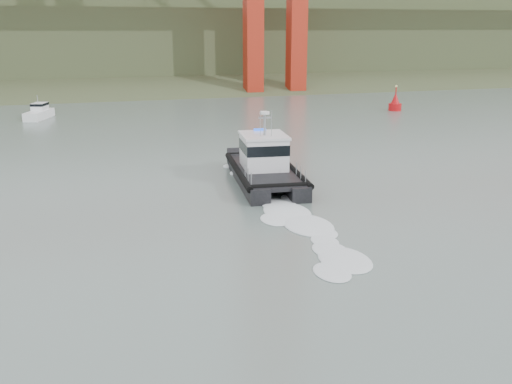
# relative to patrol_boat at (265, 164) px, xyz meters

# --- Properties ---
(ground) EXTENTS (400.00, 400.00, 0.00)m
(ground) POSITION_rel_patrol_boat_xyz_m (-2.24, -17.22, -1.42)
(ground) COLOR slate
(ground) RESTS_ON ground
(headlands) EXTENTS (500.00, 105.36, 27.12)m
(headlands) POSITION_rel_patrol_boat_xyz_m (-2.24, 108.28, 5.63)
(headlands) COLOR #3F4D2C
(headlands) RESTS_ON ground
(patrol_boat) EXTENTS (5.41, 12.04, 5.67)m
(patrol_boat) POSITION_rel_patrol_boat_xyz_m (0.00, 0.00, 0.00)
(patrol_boat) COLOR black
(patrol_boat) RESTS_ON ground
(motorboat) EXTENTS (3.68, 6.08, 3.17)m
(motorboat) POSITION_rel_patrol_boat_xyz_m (-18.94, 38.67, -0.63)
(motorboat) COLOR white
(motorboat) RESTS_ON ground
(nav_buoy) EXTENTS (1.83, 1.83, 3.82)m
(nav_buoy) POSITION_rel_patrol_boat_xyz_m (29.56, 32.23, -0.42)
(nav_buoy) COLOR #B90C10
(nav_buoy) RESTS_ON ground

